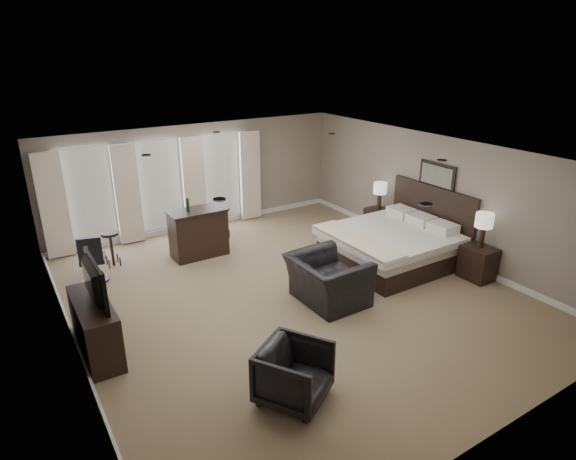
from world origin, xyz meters
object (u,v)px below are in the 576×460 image
bed (394,229)px  bar_counter (199,233)px  nightstand_near (478,263)px  lamp_near (483,231)px  nightstand_far (378,221)px  lamp_far (380,196)px  desk_chair (92,258)px  armchair_near (328,273)px  tv (90,298)px  dresser (95,328)px  bar_stool_left (112,249)px  armchair_far (294,371)px  bar_stool_right (222,222)px

bed → bar_counter: 4.20m
nightstand_near → lamp_near: 0.68m
nightstand_far → lamp_far: size_ratio=0.94×
nightstand_far → desk_chair: bearing=170.9°
armchair_near → bar_counter: 3.35m
bed → tv: (-6.03, -0.01, 0.17)m
dresser → bar_stool_left: 3.18m
nightstand_far → lamp_near: 2.98m
bed → armchair_far: 4.78m
armchair_far → nightstand_near: bearing=-20.5°
bar_stool_right → armchair_near: bearing=-86.2°
bed → bar_stool_right: size_ratio=3.20×
bar_stool_right → nightstand_far: bearing=-28.5°
armchair_near → bed: bearing=-74.8°
lamp_far → armchair_near: size_ratio=0.50×
bed → lamp_far: size_ratio=3.61×
bed → nightstand_near: bearing=-58.5°
bed → bar_stool_left: bearing=149.2°
lamp_near → armchair_far: (-4.98, -1.00, -0.59)m
nightstand_far → bar_counter: 4.37m
bar_stool_left → lamp_near: bearing=-36.9°
bed → lamp_far: bed is taller
lamp_near → bar_stool_left: 7.49m
nightstand_near → armchair_near: bearing=164.6°
armchair_far → bar_counter: (0.75, 4.99, 0.10)m
lamp_far → lamp_near: bearing=-90.0°
armchair_near → bar_stool_right: size_ratio=1.77×
nightstand_near → armchair_far: 5.08m
lamp_far → armchair_far: size_ratio=0.77×
nightstand_far → bar_counter: (-4.22, 1.09, 0.22)m
tv → desk_chair: (0.47, 2.49, -0.43)m
armchair_near → desk_chair: (-3.38, 3.08, -0.08)m
bed → nightstand_far: size_ratio=3.82×
lamp_far → armchair_near: 3.71m
dresser → tv: bearing=0.0°
bar_counter → bar_stool_right: 1.16m
desk_chair → armchair_near: bearing=152.3°
nightstand_far → armchair_near: (-3.07, -2.06, 0.26)m
nightstand_far → bar_counter: bearing=165.5°
bar_counter → bar_stool_right: (0.90, 0.72, -0.16)m
lamp_near → bar_counter: lamp_near is taller
desk_chair → tv: bearing=93.9°
nightstand_far → lamp_near: size_ratio=0.89×
nightstand_far → lamp_near: (0.00, -2.90, 0.70)m
nightstand_far → armchair_far: bearing=-141.9°
lamp_near → dresser: (-6.92, 1.44, -0.59)m
tv → armchair_far: size_ratio=1.33×
dresser → bar_stool_right: bearing=42.3°
bed → lamp_near: size_ratio=3.41×
nightstand_near → dresser: (-6.92, 1.44, 0.09)m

